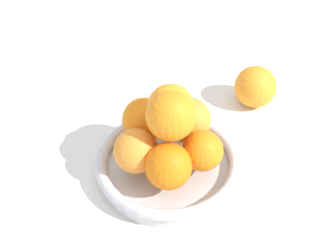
# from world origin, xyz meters

# --- Properties ---
(ground_plane) EXTENTS (4.00, 4.00, 0.00)m
(ground_plane) POSITION_xyz_m (0.00, 0.00, 0.00)
(ground_plane) COLOR white
(fruit_bowl) EXTENTS (0.25, 0.25, 0.04)m
(fruit_bowl) POSITION_xyz_m (0.00, 0.00, 0.02)
(fruit_bowl) COLOR silver
(fruit_bowl) RESTS_ON ground_plane
(orange_pile) EXTENTS (0.18, 0.19, 0.14)m
(orange_pile) POSITION_xyz_m (0.00, 0.00, 0.09)
(orange_pile) COLOR orange
(orange_pile) RESTS_ON fruit_bowl
(stray_orange) EXTENTS (0.08, 0.08, 0.08)m
(stray_orange) POSITION_xyz_m (0.23, 0.10, 0.04)
(stray_orange) COLOR orange
(stray_orange) RESTS_ON ground_plane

